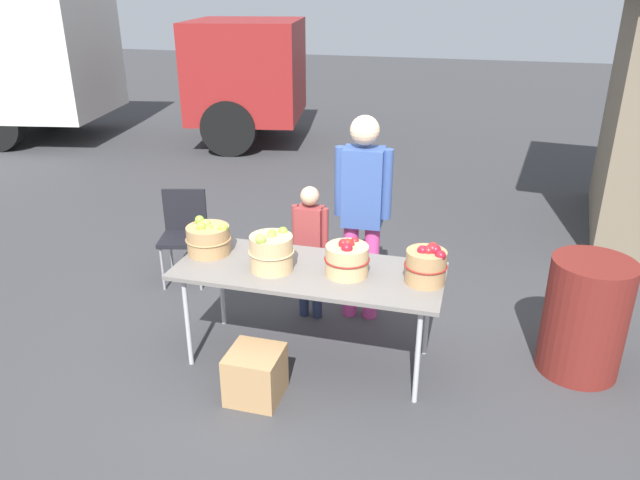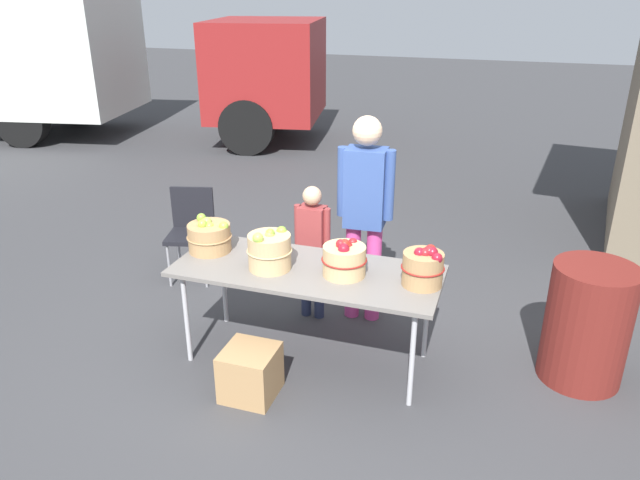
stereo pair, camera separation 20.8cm
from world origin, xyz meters
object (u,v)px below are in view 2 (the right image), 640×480
Objects in this scene: apple_basket_red_1 at (424,267)px; folding_chair at (191,226)px; vendor_adult at (365,205)px; child_customer at (312,242)px; produce_crate at (250,372)px; apple_basket_green_0 at (209,236)px; trash_barrel at (587,324)px; apple_basket_red_0 at (344,259)px; apple_basket_green_1 at (270,251)px; box_truck at (67,52)px; market_table at (307,274)px.

folding_chair is (-2.32, 0.96, -0.37)m from apple_basket_red_1.
vendor_adult is 0.53m from child_customer.
vendor_adult is 4.83× the size of produce_crate.
vendor_adult is (-0.59, 0.71, 0.12)m from apple_basket_red_1.
apple_basket_green_0 is at bearing 133.64° from produce_crate.
child_customer is at bearing 13.90° from vendor_adult.
apple_basket_red_0 is at bearing -166.25° from trash_barrel.
box_truck is at bearing 137.97° from apple_basket_green_1.
apple_basket_green_0 is 0.04× the size of box_truck.
apple_basket_green_1 is 1.07m from apple_basket_red_1.
box_truck reaches higher than trash_barrel.
apple_basket_green_0 reaches higher than folding_chair.
vendor_adult reaches higher than child_customer.
box_truck reaches higher than apple_basket_green_1.
apple_basket_red_1 is 1.37m from produce_crate.
vendor_adult is (0.48, 0.80, 0.12)m from apple_basket_green_1.
trash_barrel is at bearing -42.52° from box_truck.
apple_basket_green_1 is at bearing -54.97° from folding_chair.
box_truck reaches higher than apple_basket_green_0.
apple_basket_red_1 is 0.34× the size of folding_chair.
apple_basket_red_0 reaches higher than market_table.
child_customer is (-0.40, -0.12, -0.33)m from vendor_adult.
market_table reaches higher than produce_crate.
market_table is 6.51× the size of apple_basket_red_1.
market_table is at bearing -178.69° from apple_basket_red_1.
folding_chair is at bearing 170.35° from trash_barrel.
produce_crate is at bearing -156.63° from trash_barrel.
folding_chair is 2.01m from produce_crate.
market_table is at bearing -168.33° from trash_barrel.
apple_basket_green_0 is 0.57m from apple_basket_green_1.
apple_basket_green_1 is (-0.25, -0.07, 0.18)m from market_table.
vendor_adult is at bearing 93.63° from apple_basket_red_0.
trash_barrel is (2.18, 0.47, -0.45)m from apple_basket_green_1.
apple_basket_green_1 is at bearing 84.55° from child_customer.
box_truck is at bearing 148.55° from trash_barrel.
apple_basket_green_1 reaches higher than folding_chair.
apple_basket_red_0 is 0.19× the size of vendor_adult.
apple_basket_red_0 is 0.04× the size of box_truck.
apple_basket_green_1 is 0.19× the size of vendor_adult.
market_table is 0.32m from apple_basket_red_0.
apple_basket_red_1 is (0.54, 0.02, 0.01)m from apple_basket_red_0.
produce_crate is at bearing -133.68° from apple_basket_red_0.
box_truck is (-7.27, 5.50, 0.61)m from apple_basket_red_1.
apple_basket_green_0 is 0.85m from child_customer.
vendor_adult is (-0.05, 0.74, 0.14)m from apple_basket_red_0.
apple_basket_green_0 is at bearing 178.11° from apple_basket_red_1.
apple_basket_green_1 is 0.28× the size of child_customer.
apple_basket_red_1 is 9.14m from box_truck.
apple_basket_green_1 reaches higher than apple_basket_red_1.
child_customer is (-0.17, 0.61, -0.03)m from market_table.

